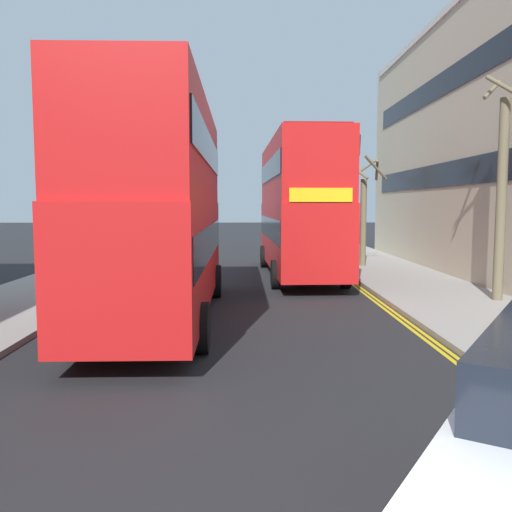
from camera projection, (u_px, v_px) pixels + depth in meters
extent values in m
cube|color=#9E9991|center=(436.00, 294.00, 17.83)|extent=(4.00, 80.00, 0.14)
cube|color=#9E9991|center=(38.00, 295.00, 17.61)|extent=(4.00, 80.00, 0.14)
cube|color=yellow|center=(388.00, 307.00, 15.81)|extent=(0.10, 56.00, 0.01)
cube|color=yellow|center=(383.00, 307.00, 15.81)|extent=(0.10, 56.00, 0.01)
cube|color=red|center=(162.00, 253.00, 14.11)|extent=(2.62, 10.83, 2.60)
cube|color=red|center=(160.00, 153.00, 13.87)|extent=(2.57, 10.61, 2.50)
cube|color=black|center=(162.00, 241.00, 14.08)|extent=(2.65, 10.40, 0.84)
cube|color=black|center=(160.00, 149.00, 13.86)|extent=(2.63, 10.18, 0.80)
cube|color=yellow|center=(183.00, 196.00, 19.31)|extent=(2.00, 0.08, 0.44)
cube|color=maroon|center=(160.00, 101.00, 13.74)|extent=(2.36, 9.74, 0.10)
cylinder|color=black|center=(139.00, 281.00, 17.52)|extent=(0.31, 1.04, 1.04)
cylinder|color=black|center=(216.00, 281.00, 17.59)|extent=(0.31, 1.04, 1.04)
cylinder|color=black|center=(76.00, 328.00, 10.85)|extent=(0.31, 1.04, 1.04)
cylinder|color=black|center=(201.00, 328.00, 10.92)|extent=(0.31, 1.04, 1.04)
cube|color=red|center=(299.00, 235.00, 22.56)|extent=(2.83, 10.87, 2.60)
cube|color=red|center=(299.00, 173.00, 22.32)|extent=(2.78, 10.65, 2.50)
cube|color=black|center=(299.00, 228.00, 22.53)|extent=(2.85, 10.44, 0.84)
cube|color=black|center=(299.00, 170.00, 22.31)|extent=(2.83, 10.22, 0.80)
cube|color=yellow|center=(321.00, 195.00, 17.06)|extent=(2.00, 0.12, 0.44)
cube|color=maroon|center=(300.00, 141.00, 22.20)|extent=(2.55, 9.78, 0.10)
cylinder|color=black|center=(345.00, 274.00, 19.40)|extent=(0.33, 1.05, 1.04)
cylinder|color=black|center=(276.00, 274.00, 19.28)|extent=(0.33, 1.05, 1.04)
cylinder|color=black|center=(316.00, 256.00, 26.06)|extent=(0.33, 1.05, 1.04)
cylinder|color=black|center=(264.00, 256.00, 25.94)|extent=(0.33, 1.05, 1.04)
cylinder|color=black|center=(505.00, 463.00, 5.58)|extent=(0.55, 0.69, 0.68)
cylinder|color=#2D2D38|center=(353.00, 254.00, 26.93)|extent=(0.22, 0.22, 0.85)
cube|color=#8C6647|center=(354.00, 240.00, 26.86)|extent=(0.34, 0.22, 0.56)
sphere|color=beige|center=(354.00, 232.00, 26.82)|extent=(0.20, 0.20, 0.20)
cylinder|color=#6B6047|center=(363.00, 223.00, 25.33)|extent=(0.29, 0.29, 4.03)
cylinder|color=#6B6047|center=(377.00, 170.00, 24.99)|extent=(0.36, 1.20, 0.89)
cylinder|color=#6B6047|center=(363.00, 169.00, 25.80)|extent=(1.48, 0.32, 1.08)
cylinder|color=#6B6047|center=(354.00, 172.00, 25.27)|extent=(0.48, 1.01, 0.77)
cylinder|color=#6B6047|center=(360.00, 172.00, 24.79)|extent=(0.76, 0.67, 0.68)
cylinder|color=#6B6047|center=(376.00, 167.00, 24.51)|extent=(1.29, 0.91, 1.08)
cylinder|color=#6B6047|center=(501.00, 200.00, 16.03)|extent=(0.30, 0.30, 5.94)
cylinder|color=#6B6047|center=(492.00, 90.00, 16.05)|extent=(0.78, 0.64, 0.68)
cylinder|color=#6B6047|center=(501.00, 85.00, 15.41)|extent=(0.74, 0.69, 0.68)
cylinder|color=#6B6047|center=(322.00, 212.00, 36.91)|extent=(0.39, 0.39, 4.68)
cylinder|color=#6B6047|center=(333.00, 170.00, 36.68)|extent=(0.17, 1.46, 1.07)
cylinder|color=#6B6047|center=(314.00, 171.00, 37.08)|extent=(0.99, 1.05, 0.98)
cylinder|color=#6B6047|center=(318.00, 172.00, 36.27)|extent=(0.89, 0.78, 0.79)
cylinder|color=#6B6047|center=(345.00, 204.00, 31.77)|extent=(0.43, 0.43, 5.76)
cylinder|color=#6B6047|center=(359.00, 145.00, 31.33)|extent=(0.40, 1.55, 1.14)
cylinder|color=#6B6047|center=(347.00, 148.00, 32.08)|extent=(1.31, 0.40, 0.97)
cylinder|color=#6B6047|center=(338.00, 148.00, 31.36)|extent=(0.32, 1.05, 0.78)
cylinder|color=#6B6047|center=(347.00, 144.00, 30.77)|extent=(1.43, 0.33, 1.05)
cube|color=black|center=(466.00, 69.00, 20.23)|extent=(0.04, 24.64, 1.00)
cube|color=black|center=(463.00, 172.00, 20.58)|extent=(0.04, 24.64, 1.00)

